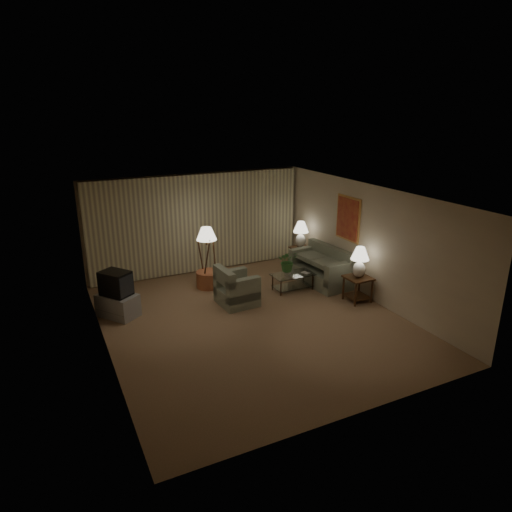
{
  "coord_description": "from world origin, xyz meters",
  "views": [
    {
      "loc": [
        -3.8,
        -8.0,
        4.41
      ],
      "look_at": [
        0.37,
        0.6,
        1.22
      ],
      "focal_mm": 32.0,
      "sensor_mm": 36.0,
      "label": 1
    }
  ],
  "objects": [
    {
      "name": "sofa",
      "position": [
        2.5,
        1.2,
        0.37
      ],
      "size": [
        1.83,
        1.14,
        0.75
      ],
      "rotation": [
        0.0,
        0.0,
        -1.48
      ],
      "color": "gray",
      "rests_on": "ground"
    },
    {
      "name": "flowers",
      "position": [
        1.48,
        1.1,
        0.84
      ],
      "size": [
        0.6,
        0.56,
        0.53
      ],
      "primitive_type": "imported",
      "rotation": [
        0.0,
        0.0,
        -0.39
      ],
      "color": "#3C7E38",
      "rests_on": "vase"
    },
    {
      "name": "vase",
      "position": [
        1.48,
        1.1,
        0.49
      ],
      "size": [
        0.18,
        0.18,
        0.16
      ],
      "primitive_type": "imported",
      "rotation": [
        0.0,
        0.0,
        -0.24
      ],
      "color": "white",
      "rests_on": "coffee_table"
    },
    {
      "name": "side_table_far",
      "position": [
        2.65,
        2.45,
        0.4
      ],
      "size": [
        0.53,
        0.44,
        0.6
      ],
      "color": "#371E0F",
      "rests_on": "ground"
    },
    {
      "name": "table_lamp_near",
      "position": [
        2.65,
        -0.15,
        1.03
      ],
      "size": [
        0.42,
        0.42,
        0.73
      ],
      "color": "white",
      "rests_on": "side_table_near"
    },
    {
      "name": "armchair",
      "position": [
        0.04,
        0.94,
        0.36
      ],
      "size": [
        0.95,
        0.91,
        0.72
      ],
      "rotation": [
        0.0,
        0.0,
        1.63
      ],
      "color": "gray",
      "rests_on": "ground"
    },
    {
      "name": "tv_cabinet",
      "position": [
        -2.55,
        1.48,
        0.25
      ],
      "size": [
        1.36,
        1.34,
        0.5
      ],
      "primitive_type": "cube",
      "rotation": [
        0.0,
        0.0,
        -0.94
      ],
      "color": "#97989A",
      "rests_on": "ground"
    },
    {
      "name": "side_table_near",
      "position": [
        2.65,
        -0.15,
        0.41
      ],
      "size": [
        0.56,
        0.56,
        0.6
      ],
      "color": "#371E0F",
      "rests_on": "ground"
    },
    {
      "name": "table_lamp_far",
      "position": [
        2.65,
        2.45,
        1.04
      ],
      "size": [
        0.43,
        0.43,
        0.74
      ],
      "color": "white",
      "rests_on": "side_table_far"
    },
    {
      "name": "ground",
      "position": [
        0.0,
        0.0,
        0.0
      ],
      "size": [
        7.0,
        7.0,
        0.0
      ],
      "primitive_type": "plane",
      "color": "#A17659",
      "rests_on": "ground"
    },
    {
      "name": "ottoman",
      "position": [
        -0.19,
        2.2,
        0.21
      ],
      "size": [
        0.66,
        0.66,
        0.41
      ],
      "primitive_type": "cylinder",
      "rotation": [
        0.0,
        0.0,
        -0.07
      ],
      "color": "#B4663D",
      "rests_on": "ground"
    },
    {
      "name": "crt_tv",
      "position": [
        -2.55,
        1.48,
        0.76
      ],
      "size": [
        1.04,
        1.03,
        0.53
      ],
      "primitive_type": "cube",
      "rotation": [
        0.0,
        0.0,
        -0.94
      ],
      "color": "black",
      "rests_on": "tv_cabinet"
    },
    {
      "name": "room_shell",
      "position": [
        0.02,
        1.51,
        1.75
      ],
      "size": [
        6.04,
        7.02,
        2.72
      ],
      "color": "#C5B297",
      "rests_on": "ground"
    },
    {
      "name": "book",
      "position": [
        1.88,
        1.0,
        0.42
      ],
      "size": [
        0.21,
        0.24,
        0.02
      ],
      "primitive_type": "imported",
      "rotation": [
        0.0,
        0.0,
        0.34
      ],
      "color": "olive",
      "rests_on": "coffee_table"
    },
    {
      "name": "floor_lamp",
      "position": [
        -0.19,
        2.25,
        0.81
      ],
      "size": [
        0.5,
        0.5,
        1.55
      ],
      "color": "#371E0F",
      "rests_on": "ground"
    },
    {
      "name": "coffee_table",
      "position": [
        1.63,
        1.1,
        0.28
      ],
      "size": [
        1.04,
        0.57,
        0.41
      ],
      "color": "silver",
      "rests_on": "ground"
    }
  ]
}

